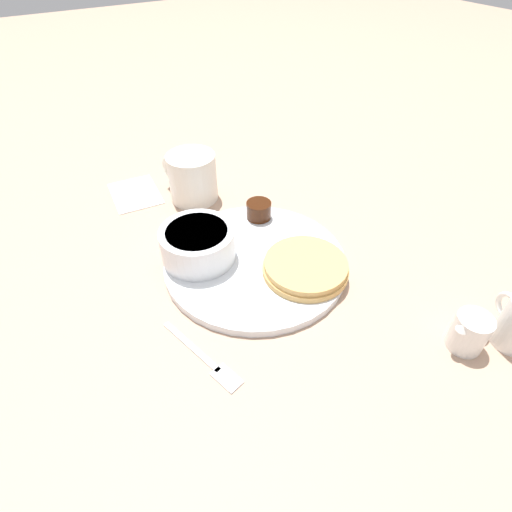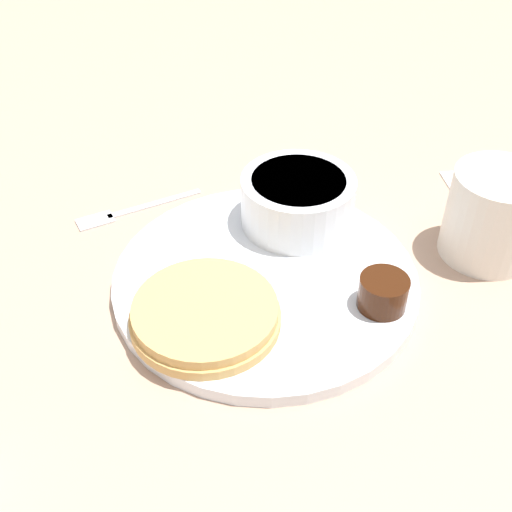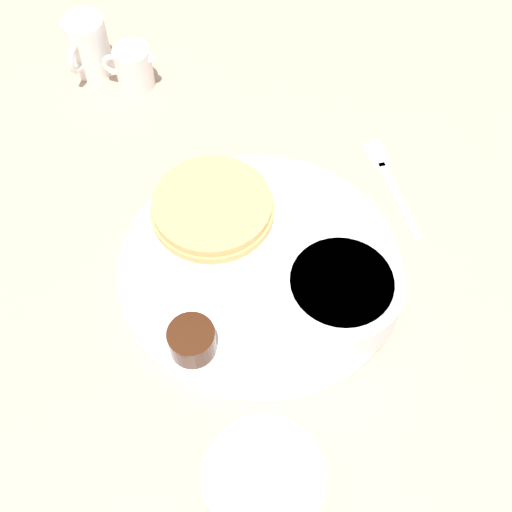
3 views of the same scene
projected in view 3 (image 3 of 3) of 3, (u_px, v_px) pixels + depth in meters
ground_plane at (260, 271)px, 0.60m from camera, size 4.00×4.00×0.00m
plate at (260, 267)px, 0.60m from camera, size 0.26×0.26×0.01m
pancake_stack at (212, 207)px, 0.62m from camera, size 0.12×0.12×0.02m
bowl at (339, 294)px, 0.55m from camera, size 0.11×0.11×0.05m
syrup_cup at (192, 341)px, 0.54m from camera, size 0.04×0.04×0.03m
butter_ramekin at (345, 322)px, 0.54m from camera, size 0.05×0.05×0.04m
coffee_mug at (266, 493)px, 0.45m from camera, size 0.11×0.08×0.08m
creamer_pitcher_near at (133, 67)px, 0.71m from camera, size 0.04×0.06×0.05m
creamer_pitcher_far at (88, 45)px, 0.72m from camera, size 0.07×0.05×0.07m
fork at (388, 176)px, 0.66m from camera, size 0.13×0.05×0.00m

